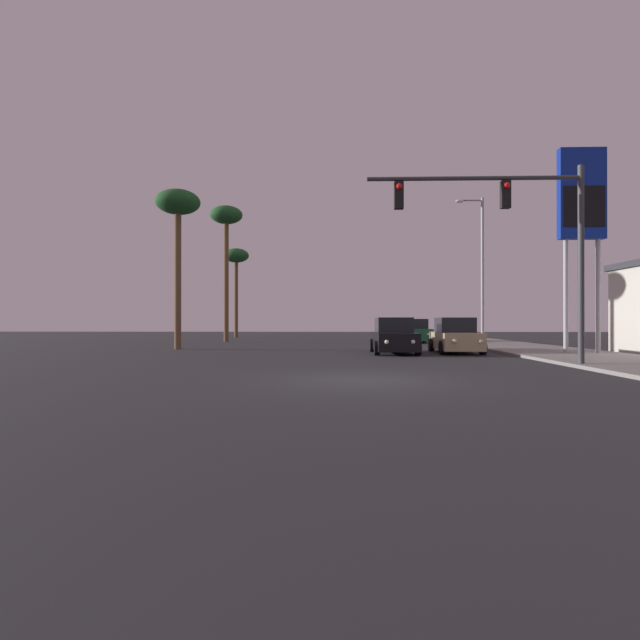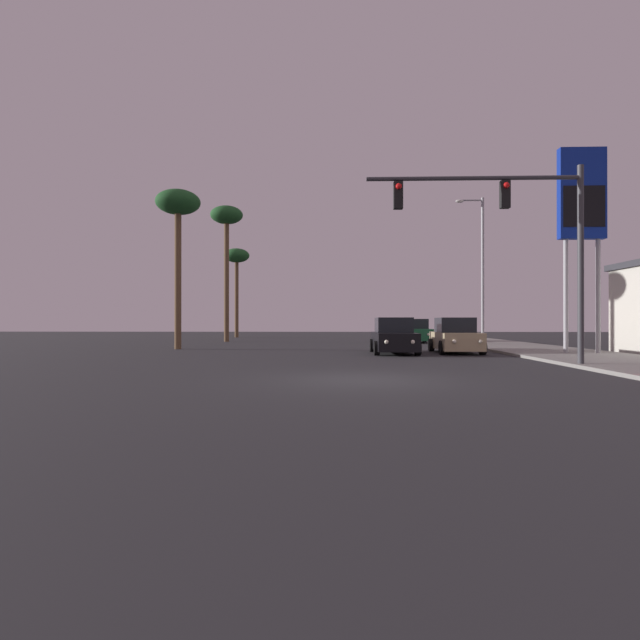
{
  "view_description": "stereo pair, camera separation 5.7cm",
  "coord_description": "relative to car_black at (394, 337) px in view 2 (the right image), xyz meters",
  "views": [
    {
      "loc": [
        -0.73,
        -12.76,
        1.49
      ],
      "look_at": [
        -1.5,
        13.63,
        1.58
      ],
      "focal_mm": 28.0,
      "sensor_mm": 36.0,
      "label": 1
    },
    {
      "loc": [
        -0.67,
        -12.76,
        1.49
      ],
      "look_at": [
        -1.5,
        13.63,
        1.58
      ],
      "focal_mm": 28.0,
      "sensor_mm": 36.0,
      "label": 2
    }
  ],
  "objects": [
    {
      "name": "car_black",
      "position": [
        0.0,
        0.0,
        0.0
      ],
      "size": [
        2.04,
        4.32,
        1.68
      ],
      "rotation": [
        0.0,
        0.0,
        3.15
      ],
      "color": "black",
      "rests_on": "ground"
    },
    {
      "name": "gas_station_sign",
      "position": [
        8.11,
        -1.15,
        5.86
      ],
      "size": [
        2.0,
        0.42,
        9.0
      ],
      "color": "#99999E",
      "rests_on": "sidewalk_right"
    },
    {
      "name": "palm_tree_far",
      "position": [
        -12.06,
        23.38,
        6.52
      ],
      "size": [
        2.4,
        2.4,
        8.4
      ],
      "color": "brown",
      "rests_on": "ground"
    },
    {
      "name": "ground_plane",
      "position": [
        -2.05,
        -10.62,
        -0.76
      ],
      "size": [
        120.0,
        120.0,
        0.0
      ],
      "primitive_type": "plane",
      "color": "#28282B"
    },
    {
      "name": "street_lamp",
      "position": [
        6.21,
        7.57,
        4.36
      ],
      "size": [
        1.74,
        0.24,
        9.0
      ],
      "color": "#99999E",
      "rests_on": "sidewalk_right"
    },
    {
      "name": "traffic_light_mast",
      "position": [
        3.29,
        -6.83,
        3.95
      ],
      "size": [
        7.1,
        0.36,
        6.5
      ],
      "color": "#38383D",
      "rests_on": "sidewalk_right"
    },
    {
      "name": "palm_tree_mid",
      "position": [
        -10.82,
        13.38,
        8.01
      ],
      "size": [
        2.4,
        2.4,
        10.09
      ],
      "color": "brown",
      "rests_on": "ground"
    },
    {
      "name": "sidewalk_right",
      "position": [
        7.45,
        -0.62,
        -0.7
      ],
      "size": [
        5.0,
        60.0,
        0.12
      ],
      "color": "gray",
      "rests_on": "ground"
    },
    {
      "name": "car_tan",
      "position": [
        2.99,
        0.56,
        0.0
      ],
      "size": [
        2.04,
        4.34,
        1.68
      ],
      "rotation": [
        0.0,
        0.0,
        3.11
      ],
      "color": "tan",
      "rests_on": "ground"
    },
    {
      "name": "palm_tree_near",
      "position": [
        -11.27,
        3.38,
        6.74
      ],
      "size": [
        2.4,
        2.4,
        8.64
      ],
      "color": "brown",
      "rests_on": "ground"
    },
    {
      "name": "car_green",
      "position": [
        2.96,
        12.42,
        0.0
      ],
      "size": [
        2.04,
        4.33,
        1.68
      ],
      "rotation": [
        0.0,
        0.0,
        3.16
      ],
      "color": "#195933",
      "rests_on": "ground"
    }
  ]
}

